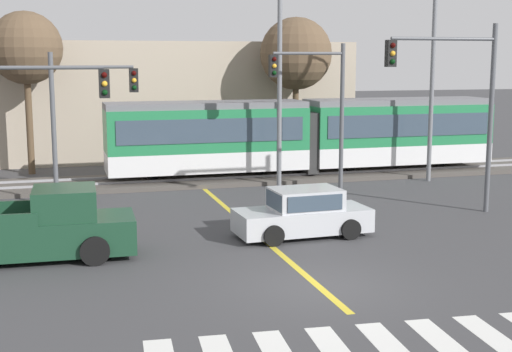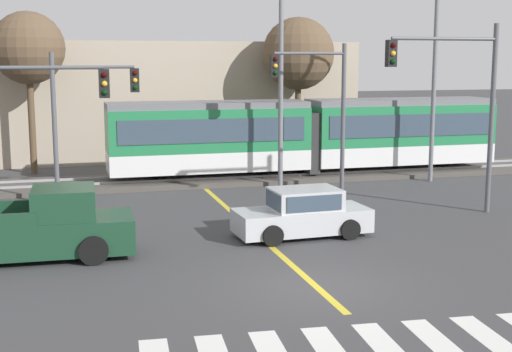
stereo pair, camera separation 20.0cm
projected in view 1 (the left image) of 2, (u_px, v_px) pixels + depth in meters
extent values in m
plane|color=#3D3D3F|center=(318.00, 286.00, 17.48)|extent=(200.00, 200.00, 0.00)
cube|color=#4C4742|center=(196.00, 180.00, 32.37)|extent=(120.00, 4.00, 0.18)
cube|color=#939399|center=(199.00, 179.00, 31.66)|extent=(120.00, 0.08, 0.10)
cube|color=#939399|center=(193.00, 174.00, 33.03)|extent=(120.00, 0.08, 0.10)
cube|color=silver|center=(207.00, 160.00, 32.37)|extent=(9.00, 2.60, 0.90)
cube|color=#237A47|center=(206.00, 129.00, 32.14)|extent=(9.00, 2.60, 1.90)
cube|color=#384756|center=(212.00, 131.00, 30.88)|extent=(8.28, 0.04, 1.04)
cube|color=slate|center=(206.00, 105.00, 31.96)|extent=(9.00, 2.39, 0.28)
cylinder|color=black|center=(259.00, 167.00, 33.10)|extent=(0.70, 0.20, 0.70)
cylinder|color=black|center=(152.00, 172.00, 31.77)|extent=(0.70, 0.20, 0.70)
cube|color=silver|center=(396.00, 152.00, 34.92)|extent=(9.00, 2.60, 0.90)
cube|color=#237A47|center=(397.00, 124.00, 34.69)|extent=(9.00, 2.60, 1.90)
cube|color=#384756|center=(410.00, 125.00, 33.43)|extent=(8.28, 0.04, 1.04)
cube|color=slate|center=(398.00, 102.00, 34.51)|extent=(9.00, 2.39, 0.28)
cylinder|color=black|center=(441.00, 160.00, 35.65)|extent=(0.70, 0.20, 0.70)
cylinder|color=black|center=(349.00, 163.00, 34.32)|extent=(0.70, 0.20, 0.70)
cube|color=#2D2D2D|center=(305.00, 141.00, 33.53)|extent=(0.50, 2.34, 2.80)
cube|color=silver|center=(393.00, 350.00, 13.63)|extent=(0.77, 2.83, 0.01)
cube|color=silver|center=(446.00, 345.00, 13.84)|extent=(0.77, 2.83, 0.01)
cube|color=silver|center=(498.00, 341.00, 14.06)|extent=(0.77, 2.83, 0.01)
cube|color=gold|center=(254.00, 231.00, 23.01)|extent=(0.20, 15.75, 0.01)
cube|color=#B7BABF|center=(302.00, 220.00, 22.30)|extent=(4.28, 1.90, 0.72)
cube|color=#B7BABF|center=(305.00, 199.00, 22.22)|extent=(2.17, 1.62, 0.64)
cube|color=#384756|center=(275.00, 201.00, 21.91)|extent=(0.17, 1.43, 0.52)
cube|color=#384756|center=(315.00, 203.00, 21.49)|extent=(1.78, 0.12, 0.48)
cylinder|color=black|center=(274.00, 236.00, 21.14)|extent=(0.65, 0.25, 0.64)
cylinder|color=black|center=(255.00, 223.00, 22.74)|extent=(0.65, 0.25, 0.64)
cylinder|color=black|center=(350.00, 229.00, 21.93)|extent=(0.65, 0.25, 0.64)
cylinder|color=black|center=(328.00, 218.00, 23.52)|extent=(0.65, 0.25, 0.64)
cube|color=#193D28|center=(36.00, 236.00, 19.71)|extent=(5.46, 2.14, 0.96)
cube|color=#193D28|center=(65.00, 203.00, 19.75)|extent=(1.76, 1.90, 0.84)
cube|color=#384756|center=(92.00, 201.00, 19.93)|extent=(0.16, 1.70, 0.66)
cylinder|color=black|center=(93.00, 234.00, 21.06)|extent=(0.81, 0.31, 0.80)
cylinder|color=black|center=(95.00, 251.00, 19.18)|extent=(0.81, 0.31, 0.80)
cylinder|color=#515459|center=(54.00, 130.00, 26.45)|extent=(0.18, 0.18, 5.76)
cylinder|color=#515459|center=(93.00, 67.00, 26.48)|extent=(3.00, 0.12, 0.12)
cube|color=black|center=(134.00, 80.00, 26.96)|extent=(0.32, 0.28, 0.90)
sphere|color=#360605|center=(134.00, 73.00, 26.77)|extent=(0.18, 0.18, 0.18)
sphere|color=#F7AA26|center=(134.00, 80.00, 26.82)|extent=(0.18, 0.18, 0.18)
sphere|color=black|center=(134.00, 88.00, 26.86)|extent=(0.18, 0.18, 0.18)
cylinder|color=#515459|center=(342.00, 118.00, 29.68)|extent=(0.18, 0.18, 6.14)
cylinder|color=#515459|center=(309.00, 53.00, 28.84)|extent=(3.00, 0.12, 0.12)
cube|color=black|center=(273.00, 66.00, 28.52)|extent=(0.32, 0.28, 0.90)
sphere|color=#360605|center=(274.00, 59.00, 28.33)|extent=(0.18, 0.18, 0.18)
sphere|color=#F7AA26|center=(274.00, 66.00, 28.38)|extent=(0.18, 0.18, 0.18)
sphere|color=black|center=(274.00, 73.00, 28.42)|extent=(0.18, 0.18, 0.18)
cylinder|color=#515459|center=(37.00, 68.00, 21.64)|extent=(4.00, 0.12, 0.12)
cube|color=black|center=(104.00, 84.00, 22.26)|extent=(0.32, 0.28, 0.90)
sphere|color=#360605|center=(104.00, 75.00, 22.08)|extent=(0.18, 0.18, 0.18)
sphere|color=#F7AA26|center=(105.00, 84.00, 22.12)|extent=(0.18, 0.18, 0.18)
sphere|color=black|center=(105.00, 92.00, 22.16)|extent=(0.18, 0.18, 0.18)
cylinder|color=#515459|center=(491.00, 119.00, 25.47)|extent=(0.18, 0.18, 6.74)
cylinder|color=#515459|center=(444.00, 39.00, 24.48)|extent=(4.00, 0.12, 0.12)
cube|color=black|center=(391.00, 53.00, 24.02)|extent=(0.32, 0.28, 0.90)
sphere|color=#360605|center=(393.00, 45.00, 23.83)|extent=(0.18, 0.18, 0.18)
sphere|color=#F7AA26|center=(393.00, 53.00, 23.88)|extent=(0.18, 0.18, 0.18)
sphere|color=black|center=(393.00, 62.00, 23.92)|extent=(0.18, 0.18, 0.18)
cylinder|color=slate|center=(280.00, 82.00, 30.00)|extent=(0.20, 0.20, 9.06)
cylinder|color=slate|center=(432.00, 77.00, 31.80)|extent=(0.20, 0.20, 9.42)
cylinder|color=brown|center=(29.00, 119.00, 34.09)|extent=(0.32, 0.32, 5.34)
sphere|color=brown|center=(26.00, 48.00, 33.54)|extent=(3.44, 3.44, 3.44)
cylinder|color=brown|center=(295.00, 116.00, 37.79)|extent=(0.32, 0.32, 5.03)
sphere|color=brown|center=(296.00, 54.00, 37.26)|extent=(3.78, 3.78, 3.78)
cube|color=tan|center=(161.00, 100.00, 40.49)|extent=(21.23, 6.00, 6.44)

